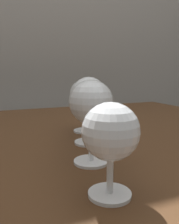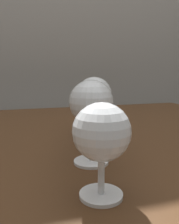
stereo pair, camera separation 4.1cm
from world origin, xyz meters
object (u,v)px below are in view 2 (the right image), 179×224
wine_glass_cabernet (102,134)px  wine_glass_amber (93,96)px  wine_glass_pinot (94,97)px  wine_glass_empty (90,105)px

wine_glass_cabernet → wine_glass_amber: wine_glass_amber is taller
wine_glass_cabernet → wine_glass_pinot: size_ratio=0.83×
wine_glass_cabernet → wine_glass_empty: (0.02, 0.12, 0.02)m
wine_glass_empty → wine_glass_cabernet: bearing=-99.2°
wine_glass_empty → wine_glass_amber: size_ratio=1.05×
wine_glass_empty → wine_glass_pinot: bearing=68.3°
wine_glass_pinot → wine_glass_amber: size_ratio=1.06×
wine_glass_cabernet → wine_glass_pinot: (0.06, 0.23, 0.02)m
wine_glass_empty → wine_glass_amber: 0.23m
wine_glass_amber → wine_glass_pinot: bearing=-106.7°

